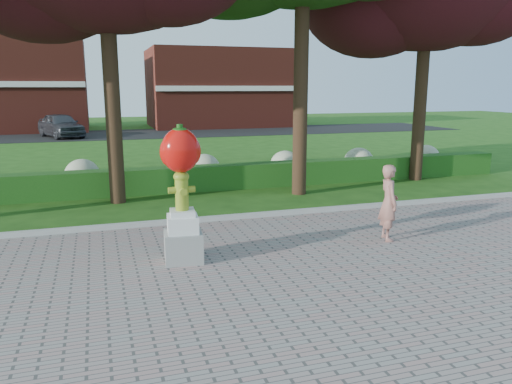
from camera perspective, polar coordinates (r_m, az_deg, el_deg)
ground at (r=9.69m, az=-1.78°, el=-8.02°), size 100.00×100.00×0.00m
walkway at (r=6.30m, az=8.96°, el=-19.65°), size 40.00×14.00×0.04m
curb at (r=12.45m, az=-5.60°, el=-3.18°), size 40.00×0.18×0.15m
lawn_hedge at (r=16.22m, az=-8.64°, el=1.46°), size 24.00×0.70×0.80m
hydrangea_row at (r=17.26m, az=-7.32°, el=2.63°), size 20.10×1.10×0.99m
street at (r=36.99m, az=-13.93°, el=6.45°), size 50.00×8.00×0.02m
building_right at (r=44.03m, az=-4.07°, el=11.74°), size 12.00×8.00×6.40m
hydrant_sculpture at (r=9.39m, az=-8.49°, el=0.20°), size 0.77×0.77×2.60m
woman at (r=11.11m, az=14.92°, el=-1.17°), size 0.51×0.67×1.65m
parked_car at (r=35.96m, az=-21.41°, el=7.14°), size 3.56×5.08×1.61m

